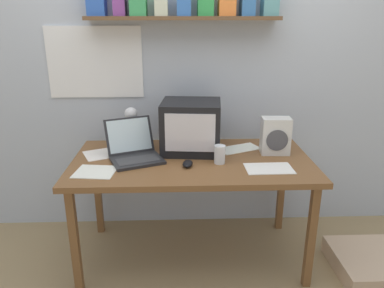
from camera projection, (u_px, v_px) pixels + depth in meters
The scene contains 14 objects.
ground_plane at pixel (192, 255), 2.58m from camera, with size 12.00×12.00×0.00m, color #9D835B.
back_wall at pixel (189, 54), 2.63m from camera, with size 5.60×0.24×2.60m.
corner_desk at pixel (192, 168), 2.37m from camera, with size 1.49×0.78×0.71m.
crt_monitor at pixel (192, 127), 2.44m from camera, with size 0.41×0.37×0.33m.
laptop at pixel (134, 149), 2.35m from camera, with size 0.40×0.41×0.23m.
desk_lamp at pixel (132, 121), 2.51m from camera, with size 0.11×0.15×0.28m.
juice_glass at pixel (220, 155), 2.27m from camera, with size 0.07×0.07×0.11m.
space_heater at pixel (275, 136), 2.41m from camera, with size 0.19×0.12×0.24m.
computer_mouse at pixel (188, 164), 2.23m from camera, with size 0.08×0.11×0.03m.
loose_paper_near_monitor at pixel (95, 172), 2.15m from camera, with size 0.25×0.22×0.00m.
printed_handout at pixel (269, 168), 2.20m from camera, with size 0.28×0.18×0.00m.
loose_paper_near_laptop at pixel (101, 154), 2.43m from camera, with size 0.26×0.26×0.00m.
open_notebook at pixel (239, 149), 2.53m from camera, with size 0.31×0.24×0.00m.
floor_cushion at pixel (372, 263), 2.40m from camera, with size 0.48×0.48×0.12m.
Camera 1 is at (-0.08, -2.19, 1.56)m, focal length 35.00 mm.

